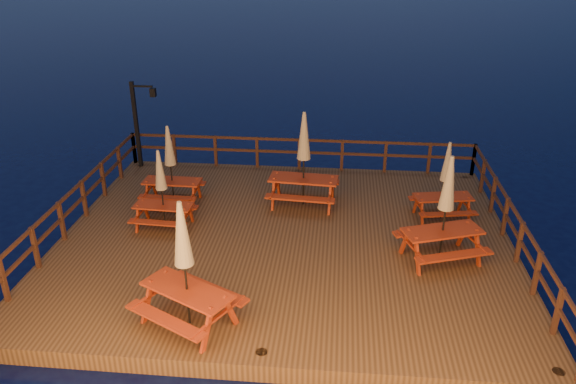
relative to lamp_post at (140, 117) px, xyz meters
name	(u,v)px	position (x,y,z in m)	size (l,w,h in m)	color
ground	(285,250)	(5.39, -4.55, -2.20)	(500.00, 500.00, 0.00)	black
deck	(285,243)	(5.39, -4.55, -2.00)	(12.00, 10.00, 0.40)	#422A15
deck_piles	(285,259)	(5.39, -4.55, -2.50)	(11.44, 9.44, 1.40)	#391C12
railing	(291,184)	(5.39, -2.77, -1.03)	(11.80, 9.75, 1.10)	#391C12
lamp_post	(140,117)	(0.00, 0.00, 0.00)	(0.85, 0.18, 3.00)	black
picnic_table_0	(170,164)	(1.82, -2.77, -0.53)	(1.72, 1.42, 2.43)	#98290D
picnic_table_1	(161,188)	(2.01, -4.30, -0.62)	(1.65, 1.39, 2.27)	#98290D
picnic_table_2	(185,263)	(3.77, -8.40, -0.33)	(2.51, 2.37, 2.82)	#98290D
picnic_table_3	(304,158)	(5.73, -2.51, -0.30)	(2.14, 1.81, 2.88)	#98290D
picnic_table_4	(446,208)	(9.35, -5.32, -0.36)	(2.35, 2.15, 2.77)	#98290D
picnic_table_5	(445,180)	(9.73, -3.04, -0.60)	(1.82, 1.59, 2.31)	#98290D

